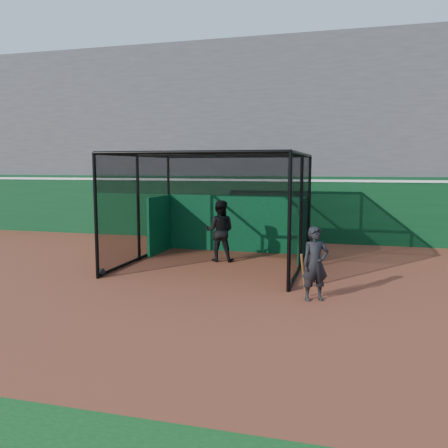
# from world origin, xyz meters

# --- Properties ---
(ground) EXTENTS (120.00, 120.00, 0.00)m
(ground) POSITION_xyz_m (0.00, 0.00, 0.00)
(ground) COLOR brown
(ground) RESTS_ON ground
(outfield_wall) EXTENTS (50.00, 0.50, 2.50)m
(outfield_wall) POSITION_xyz_m (0.00, 8.50, 1.29)
(outfield_wall) COLOR #0A3819
(outfield_wall) RESTS_ON ground
(grandstand) EXTENTS (50.00, 7.85, 8.95)m
(grandstand) POSITION_xyz_m (0.00, 12.27, 4.48)
(grandstand) COLOR #4C4C4F
(grandstand) RESTS_ON ground
(batting_cage) EXTENTS (5.01, 5.02, 3.21)m
(batting_cage) POSITION_xyz_m (0.40, 3.48, 1.60)
(batting_cage) COLOR black
(batting_cage) RESTS_ON ground
(batter) EXTENTS (0.98, 0.80, 1.86)m
(batter) POSITION_xyz_m (0.35, 4.03, 0.93)
(batter) COLOR black
(batter) RESTS_ON ground
(on_deck_player) EXTENTS (0.69, 0.60, 1.60)m
(on_deck_player) POSITION_xyz_m (3.50, 0.45, 0.80)
(on_deck_player) COLOR black
(on_deck_player) RESTS_ON ground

